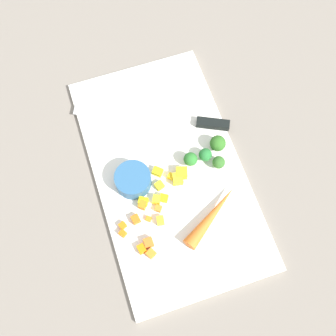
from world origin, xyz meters
The scene contains 27 objects.
ground_plane centered at (0.00, 0.00, 0.00)m, with size 4.00×4.00×0.00m, color gray.
cutting_board centered at (0.00, 0.00, 0.01)m, with size 0.55×0.31×0.01m, color white.
prep_bowl centered at (0.01, -0.08, 0.03)m, with size 0.08×0.08×0.04m, color #2E608F.
chef_knife centered at (-0.11, 0.05, 0.02)m, with size 0.18×0.33×0.02m.
whole_carrot centered at (0.13, 0.05, 0.03)m, with size 0.03×0.03×0.15m, color orange.
carrot_dice_0 centered at (0.14, -0.09, 0.02)m, with size 0.02×0.02×0.02m, color orange.
carrot_dice_1 centered at (0.08, -0.10, 0.02)m, with size 0.02×0.02×0.01m, color orange.
carrot_dice_2 centered at (0.10, -0.13, 0.02)m, with size 0.01×0.01×0.01m, color orange.
carrot_dice_3 centered at (0.09, -0.07, 0.02)m, with size 0.01×0.01×0.01m, color orange.
carrot_dice_4 centered at (0.06, -0.08, 0.02)m, with size 0.01×0.02×0.02m, color orange.
carrot_dice_5 centered at (0.16, -0.09, 0.02)m, with size 0.02×0.02×0.01m, color orange.
carrot_dice_6 centered at (0.08, -0.05, 0.02)m, with size 0.01×0.01×0.01m, color orange.
carrot_dice_7 centered at (0.15, -0.10, 0.02)m, with size 0.02×0.01×0.01m, color orange.
carrot_dice_8 centered at (0.09, -0.13, 0.02)m, with size 0.01×0.01×0.01m, color orange.
pepper_dice_0 centered at (0.02, 0.00, 0.02)m, with size 0.01×0.01×0.01m, color yellow.
pepper_dice_1 centered at (0.06, -0.03, 0.02)m, with size 0.02×0.01×0.01m, color yellow.
pepper_dice_2 centered at (0.05, -0.07, 0.02)m, with size 0.02×0.02×0.02m, color yellow.
pepper_dice_3 centered at (0.06, -0.04, 0.02)m, with size 0.02×0.02×0.02m, color yellow.
pepper_dice_4 centered at (0.03, -0.03, 0.02)m, with size 0.02×0.02×0.01m, color yellow.
pepper_dice_5 centered at (0.02, 0.02, 0.02)m, with size 0.02×0.02×0.02m, color yellow.
pepper_dice_6 centered at (0.00, -0.02, 0.02)m, with size 0.02×0.02×0.01m, color yellow.
pepper_dice_7 centered at (0.03, 0.01, 0.02)m, with size 0.02×0.02×0.02m, color yellow.
pepper_dice_8 centered at (0.10, -0.05, 0.02)m, with size 0.01×0.02×0.01m, color yellow.
broccoli_floret_0 centered at (0.00, 0.08, 0.03)m, with size 0.03×0.03×0.03m.
broccoli_floret_1 centered at (0.00, 0.05, 0.03)m, with size 0.03×0.03×0.04m.
broccoli_floret_2 centered at (-0.02, 0.12, 0.03)m, with size 0.03×0.03×0.04m.
broccoli_floret_3 centered at (0.02, 0.11, 0.03)m, with size 0.03×0.03×0.03m.
Camera 1 is at (0.30, -0.10, 0.84)m, focal length 43.74 mm.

